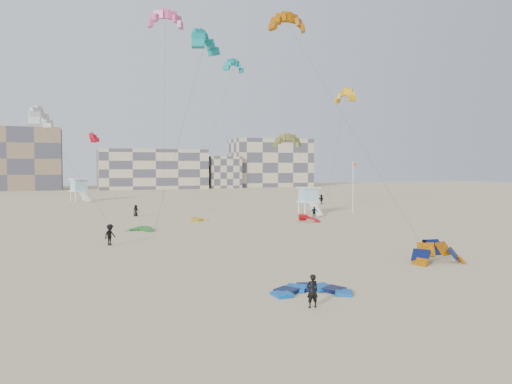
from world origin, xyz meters
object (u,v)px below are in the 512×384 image
object	(u,v)px
kite_ground_blue	(311,293)
kite_ground_orange	(438,263)
kitesurfer_main	(312,291)
lifeguard_tower_near	(308,201)

from	to	relation	value
kite_ground_blue	kite_ground_orange	xyz separation A→B (m)	(12.29, 4.51, 0.00)
kite_ground_orange	kitesurfer_main	size ratio (longest dim) A/B	2.42
kite_ground_orange	lifeguard_tower_near	bearing A→B (deg)	82.87
kite_ground_blue	kitesurfer_main	world-z (taller)	kitesurfer_main
kite_ground_blue	kite_ground_orange	distance (m)	13.09
kitesurfer_main	lifeguard_tower_near	size ratio (longest dim) A/B	0.31
kite_ground_orange	lifeguard_tower_near	world-z (taller)	lifeguard_tower_near
kitesurfer_main	lifeguard_tower_near	bearing A→B (deg)	-113.66
kite_ground_blue	kitesurfer_main	size ratio (longest dim) A/B	2.47
kite_ground_blue	lifeguard_tower_near	size ratio (longest dim) A/B	0.77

